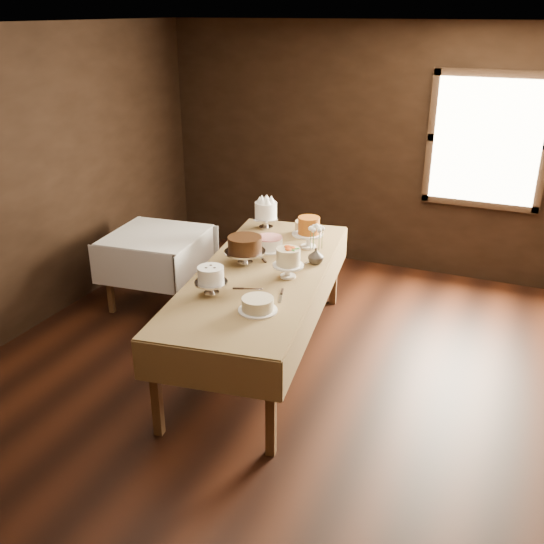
# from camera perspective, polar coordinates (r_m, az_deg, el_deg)

# --- Properties ---
(floor) EXTENTS (5.00, 6.00, 0.01)m
(floor) POSITION_cam_1_polar(r_m,az_deg,el_deg) (5.24, -0.88, -10.39)
(floor) COLOR black
(floor) RESTS_ON ground
(ceiling) EXTENTS (5.00, 6.00, 0.01)m
(ceiling) POSITION_cam_1_polar(r_m,az_deg,el_deg) (4.36, -1.13, 21.89)
(ceiling) COLOR beige
(ceiling) RESTS_ON wall_back
(wall_back) EXTENTS (5.00, 0.02, 2.80)m
(wall_back) POSITION_cam_1_polar(r_m,az_deg,el_deg) (7.36, 8.89, 11.19)
(wall_back) COLOR black
(wall_back) RESTS_ON ground
(wall_left) EXTENTS (0.02, 6.00, 2.80)m
(wall_left) POSITION_cam_1_polar(r_m,az_deg,el_deg) (6.05, -23.28, 6.97)
(wall_left) COLOR black
(wall_left) RESTS_ON ground
(window) EXTENTS (1.10, 0.05, 1.30)m
(window) POSITION_cam_1_polar(r_m,az_deg,el_deg) (7.05, 19.29, 11.33)
(window) COLOR #FFEABF
(window) RESTS_ON wall_back
(display_table) EXTENTS (1.43, 2.82, 0.84)m
(display_table) POSITION_cam_1_polar(r_m,az_deg,el_deg) (5.27, -1.00, -0.59)
(display_table) COLOR #4A301A
(display_table) RESTS_ON ground
(side_table) EXTENTS (1.00, 1.00, 0.77)m
(side_table) POSITION_cam_1_polar(r_m,az_deg,el_deg) (6.46, -10.68, 2.72)
(side_table) COLOR #4A301A
(side_table) RESTS_ON ground
(cake_meringue) EXTENTS (0.28, 0.28, 0.28)m
(cake_meringue) POSITION_cam_1_polar(r_m,az_deg,el_deg) (6.26, -0.57, 5.21)
(cake_meringue) COLOR silver
(cake_meringue) RESTS_ON display_table
(cake_speckled) EXTENTS (0.31, 0.31, 0.14)m
(cake_speckled) POSITION_cam_1_polar(r_m,az_deg,el_deg) (6.10, 3.26, 4.06)
(cake_speckled) COLOR white
(cake_speckled) RESTS_ON display_table
(cake_lattice) EXTENTS (0.35, 0.35, 0.11)m
(cake_lattice) POSITION_cam_1_polar(r_m,az_deg,el_deg) (5.71, -0.26, 2.61)
(cake_lattice) COLOR white
(cake_lattice) RESTS_ON display_table
(cake_caramel) EXTENTS (0.27, 0.27, 0.31)m
(cake_caramel) POSITION_cam_1_polar(r_m,az_deg,el_deg) (5.75, 3.41, 3.53)
(cake_caramel) COLOR white
(cake_caramel) RESTS_ON display_table
(cake_chocolate) EXTENTS (0.36, 0.36, 0.26)m
(cake_chocolate) POSITION_cam_1_polar(r_m,az_deg,el_deg) (5.37, -2.53, 1.95)
(cake_chocolate) COLOR silver
(cake_chocolate) RESTS_ON display_table
(cake_flowers) EXTENTS (0.28, 0.28, 0.27)m
(cake_flowers) POSITION_cam_1_polar(r_m,az_deg,el_deg) (5.10, 1.51, 0.72)
(cake_flowers) COLOR white
(cake_flowers) RESTS_ON display_table
(cake_swirl) EXTENTS (0.26, 0.26, 0.24)m
(cake_swirl) POSITION_cam_1_polar(r_m,az_deg,el_deg) (4.82, -5.67, -0.91)
(cake_swirl) COLOR silver
(cake_swirl) RESTS_ON display_table
(cake_cream) EXTENTS (0.34, 0.34, 0.10)m
(cake_cream) POSITION_cam_1_polar(r_m,az_deg,el_deg) (4.55, -1.33, -3.07)
(cake_cream) COLOR white
(cake_cream) RESTS_ON display_table
(cake_server_a) EXTENTS (0.23, 0.11, 0.01)m
(cake_server_a) POSITION_cam_1_polar(r_m,az_deg,el_deg) (4.92, -1.75, -1.57)
(cake_server_a) COLOR silver
(cake_server_a) RESTS_ON display_table
(cake_server_b) EXTENTS (0.09, 0.24, 0.01)m
(cake_server_b) POSITION_cam_1_polar(r_m,az_deg,el_deg) (4.76, 0.79, -2.44)
(cake_server_b) COLOR silver
(cake_server_b) RESTS_ON display_table
(cake_server_c) EXTENTS (0.18, 0.19, 0.01)m
(cake_server_c) POSITION_cam_1_polar(r_m,az_deg,el_deg) (5.57, -1.12, 1.49)
(cake_server_c) COLOR silver
(cake_server_c) RESTS_ON display_table
(cake_server_d) EXTENTS (0.12, 0.23, 0.01)m
(cake_server_d) POSITION_cam_1_polar(r_m,az_deg,el_deg) (5.42, 3.22, 0.85)
(cake_server_d) COLOR silver
(cake_server_d) RESTS_ON display_table
(cake_server_e) EXTENTS (0.21, 0.16, 0.01)m
(cake_server_e) POSITION_cam_1_polar(r_m,az_deg,el_deg) (5.14, -5.04, -0.53)
(cake_server_e) COLOR silver
(cake_server_e) RESTS_ON display_table
(flower_vase) EXTENTS (0.19, 0.19, 0.14)m
(flower_vase) POSITION_cam_1_polar(r_m,az_deg,el_deg) (5.40, 4.08, 1.49)
(flower_vase) COLOR #2D2823
(flower_vase) RESTS_ON display_table
(flower_bouquet) EXTENTS (0.14, 0.14, 0.20)m
(flower_bouquet) POSITION_cam_1_polar(r_m,az_deg,el_deg) (5.33, 4.14, 3.41)
(flower_bouquet) COLOR white
(flower_bouquet) RESTS_ON flower_vase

